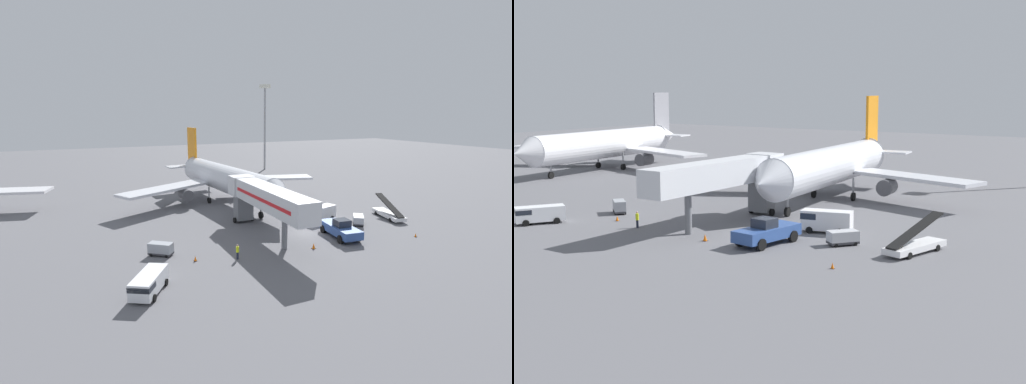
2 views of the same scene
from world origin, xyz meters
The scene contains 14 objects.
ground_plane centered at (0.00, 0.00, 0.00)m, with size 300.00×300.00×0.00m, color slate.
airplane_at_gate centered at (-3.88, 22.03, 4.49)m, with size 38.58×39.46×13.19m.
jet_bridge centered at (-5.76, 1.70, 5.23)m, with size 3.47×20.28×6.98m.
pushback_tug centered at (3.10, -3.46, 1.17)m, with size 3.59×7.29×2.53m.
belt_loader_truck centered at (15.88, 0.87, 0.77)m, with size 3.58×7.25×3.29m.
service_van_rear_left centered at (5.13, 4.07, 1.28)m, with size 5.35×3.07×2.25m.
service_van_near_right centered at (-22.66, -8.90, 1.08)m, with size 4.30×5.36×1.86m.
baggage_cart_far_right centered at (-19.82, 0.11, 0.84)m, with size 2.95×2.70×1.51m.
baggage_cart_mid_right centered at (9.17, 0.12, 0.76)m, with size 2.84×3.08×1.36m.
ground_crew_worker_foreground centered at (-12.20, -4.74, 0.92)m, with size 0.47×0.47×1.74m.
safety_cone_alpha centered at (-16.68, -3.26, 0.28)m, with size 0.38×0.38×0.58m.
safety_cone_bravo centered at (12.31, -7.69, 0.25)m, with size 0.33×0.33×0.51m.
safety_cone_charlie centered at (-2.51, -5.60, 0.34)m, with size 0.45×0.45×0.69m.
airplane_background centered at (-52.59, 29.21, 4.52)m, with size 41.07×42.00×13.37m.
Camera 2 is at (37.50, -54.73, 14.47)m, focal length 47.76 mm.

